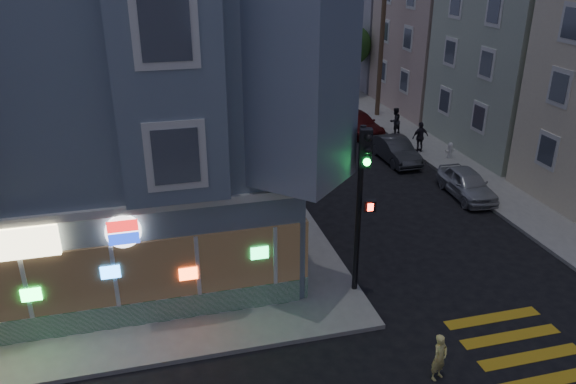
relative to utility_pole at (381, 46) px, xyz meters
name	(u,v)px	position (x,y,z in m)	size (l,w,h in m)	color
sidewalk_ne	(524,109)	(11.00, -1.00, -4.72)	(24.00, 42.00, 0.15)	gray
corner_building	(73,92)	(-18.00, -13.02, 1.02)	(14.60, 14.60, 11.40)	slate
row_house_b	(564,52)	(7.50, -8.00, 0.60)	(12.00, 8.60, 10.50)	#A3B39B
row_house_c	(474,42)	(7.50, 1.00, -0.15)	(12.00, 8.60, 9.00)	beige
row_house_d	(417,17)	(7.50, 10.00, 0.60)	(12.00, 8.60, 10.50)	#938F9D
utility_pole	(381,46)	(0.00, 0.00, 0.00)	(2.20, 0.30, 9.00)	#4C3826
street_tree_near	(351,45)	(0.20, 6.00, -0.86)	(3.00, 3.00, 5.30)	#4C3826
street_tree_far	(320,31)	(0.20, 14.00, -0.86)	(3.00, 3.00, 5.30)	#4C3826
running_child	(440,357)	(-8.50, -24.33, -4.10)	(0.50, 0.33, 1.38)	#FAED80
pedestrian_a	(395,121)	(-0.70, -4.35, -3.82)	(0.80, 0.62, 1.65)	black
pedestrian_b	(420,137)	(-0.70, -7.71, -3.79)	(1.01, 0.42, 1.72)	#28242D
parked_car_a	(467,183)	(-1.30, -13.68, -4.14)	(1.55, 3.86, 1.32)	#B4B7BC
parked_car_b	(395,150)	(-2.53, -8.48, -4.14)	(1.38, 3.96, 1.30)	#393B3F
parked_car_c	(358,123)	(-2.69, -3.28, -4.13)	(1.87, 4.59, 1.33)	#531313
parked_car_d	(331,88)	(-1.30, 6.20, -4.09)	(2.33, 5.06, 1.41)	#B1B6BC
traffic_signal	(363,184)	(-9.18, -20.00, -0.78)	(0.71, 0.64, 5.72)	black
fire_hydrant	(450,150)	(0.44, -9.08, -4.19)	(0.51, 0.29, 0.88)	silver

